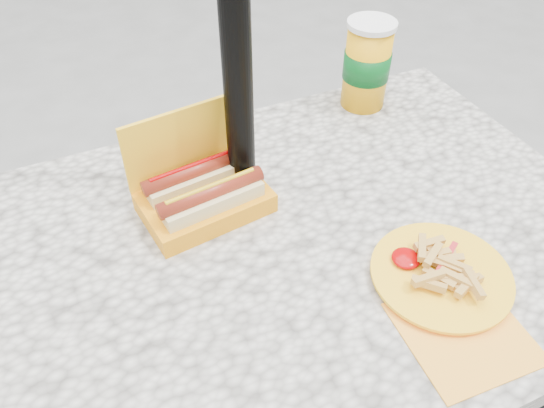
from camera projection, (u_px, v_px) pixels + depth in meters
name	position (u px, v px, depth m)	size (l,w,h in m)	color
picnic_table	(277.00, 282.00, 0.99)	(1.20, 0.80, 0.75)	beige
umbrella_pole	(234.00, 9.00, 0.78)	(0.05, 0.05, 2.20)	black
hotdog_box	(203.00, 192.00, 0.95)	(0.24, 0.18, 0.18)	yellow
fries_plate	(442.00, 278.00, 0.84)	(0.24, 0.30, 0.04)	#FFA42E
soda_cup	(367.00, 65.00, 1.17)	(0.11, 0.11, 0.20)	#FFAB0D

